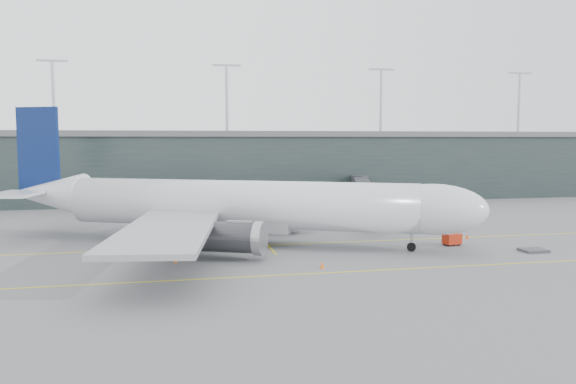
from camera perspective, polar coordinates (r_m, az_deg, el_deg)
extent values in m
plane|color=#525357|center=(75.27, -6.37, -4.96)|extent=(320.00, 320.00, 0.00)
cube|color=yellow|center=(71.35, -6.06, -5.53)|extent=(160.00, 0.25, 0.02)
cube|color=yellow|center=(55.82, -4.43, -8.60)|extent=(160.00, 0.25, 0.02)
cube|color=yellow|center=(95.43, -4.50, -2.75)|extent=(0.25, 60.00, 0.02)
cube|color=#1E2928|center=(132.07, -8.75, 2.51)|extent=(240.00, 35.00, 14.00)
cube|color=#525557|center=(131.92, -8.80, 5.81)|extent=(240.00, 36.00, 1.20)
cylinder|color=#9E9EA3|center=(124.23, -22.73, 8.91)|extent=(0.60, 0.60, 14.00)
cylinder|color=#9E9EA3|center=(122.60, -6.24, 9.34)|extent=(0.60, 0.60, 14.00)
cylinder|color=#9E9EA3|center=(130.70, 9.42, 9.05)|extent=(0.60, 0.60, 14.00)
cylinder|color=#9E9EA3|center=(146.90, 22.40, 8.31)|extent=(0.60, 0.60, 14.00)
cylinder|color=silver|center=(72.21, -4.86, -1.22)|extent=(43.47, 24.36, 6.07)
ellipsoid|color=silver|center=(68.78, 14.54, -1.71)|extent=(14.12, 10.85, 6.07)
cone|color=silver|center=(84.94, -23.09, -0.18)|extent=(12.23, 9.80, 5.83)
cube|color=gray|center=(72.82, -5.58, -3.04)|extent=(16.28, 11.00, 1.96)
cube|color=black|center=(68.88, 17.66, -0.96)|extent=(3.19, 3.57, 0.78)
cube|color=gray|center=(59.39, -12.08, -3.71)|extent=(13.02, 29.41, 0.54)
cylinder|color=#333338|center=(63.24, -5.74, -4.60)|extent=(7.66, 5.98, 3.43)
cube|color=gray|center=(87.59, -3.64, -0.70)|extent=(25.21, 27.28, 0.54)
cylinder|color=#333338|center=(80.87, -1.50, -2.39)|extent=(7.66, 5.98, 3.43)
cube|color=#091B51|center=(85.49, -24.04, 3.96)|extent=(5.99, 3.11, 11.75)
cube|color=silver|center=(81.24, -25.90, -0.18)|extent=(6.80, 9.60, 0.34)
cube|color=silver|center=(89.84, -21.59, 0.47)|extent=(9.78, 10.22, 0.34)
cylinder|color=black|center=(69.47, 12.43, -5.48)|extent=(1.14, 0.81, 1.08)
cylinder|color=#9E9EA3|center=(69.34, 12.44, -4.88)|extent=(0.29, 0.29, 2.55)
cylinder|color=black|center=(69.85, -9.09, -5.28)|extent=(1.36, 0.98, 1.27)
cylinder|color=black|center=(78.50, -6.51, -4.07)|extent=(1.36, 0.98, 1.27)
cube|color=#303036|center=(79.36, 8.43, -1.16)|extent=(3.70, 3.94, 2.53)
cube|color=#303036|center=(86.80, 8.14, -0.60)|extent=(5.54, 11.89, 2.26)
cube|color=#303036|center=(98.46, 7.78, 0.11)|extent=(5.76, 11.95, 2.35)
cube|color=#303036|center=(110.14, 7.49, 0.67)|extent=(5.97, 12.02, 2.44)
cylinder|color=#9E9EA3|center=(87.76, 8.10, -2.37)|extent=(0.45, 0.45, 3.43)
cube|color=#333338|center=(87.96, 8.08, -3.28)|extent=(2.12, 1.82, 0.63)
cylinder|color=#303036|center=(117.78, 1.69, 1.02)|extent=(3.61, 3.61, 2.71)
cylinder|color=#303036|center=(118.03, 1.69, -0.38)|extent=(1.63, 1.63, 3.25)
cube|color=#AC220C|center=(74.63, 16.32, -4.58)|extent=(2.43, 1.84, 1.29)
cylinder|color=black|center=(73.86, 16.09, -5.19)|extent=(0.42, 0.23, 0.40)
cylinder|color=black|center=(74.89, 17.02, -5.07)|extent=(0.42, 0.23, 0.40)
cylinder|color=black|center=(74.60, 15.60, -5.07)|extent=(0.42, 0.23, 0.40)
cylinder|color=black|center=(75.62, 16.52, -4.95)|extent=(0.42, 0.23, 0.40)
cube|color=#38393D|center=(73.97, 23.66, -5.43)|extent=(2.98, 2.38, 0.30)
cube|color=#333338|center=(85.79, -10.39, -3.65)|extent=(2.34, 2.14, 0.19)
cube|color=#9EA3AA|center=(85.66, -10.40, -3.08)|extent=(1.95, 1.90, 1.42)
cube|color=#265496|center=(85.55, -10.41, -2.59)|extent=(2.01, 1.96, 0.08)
cube|color=#333338|center=(87.02, -8.02, -3.48)|extent=(2.26, 1.99, 0.19)
cube|color=silver|center=(86.89, -8.03, -2.92)|extent=(1.86, 1.79, 1.44)
cube|color=#265496|center=(86.79, -8.04, -2.43)|extent=(1.92, 1.85, 0.08)
cube|color=#333338|center=(85.06, -6.09, -3.66)|extent=(2.18, 1.82, 0.20)
cube|color=silver|center=(84.92, -6.09, -3.06)|extent=(1.77, 1.68, 1.51)
cube|color=#265496|center=(84.81, -6.10, -2.53)|extent=(1.82, 1.73, 0.08)
cone|color=#F6470D|center=(80.15, 17.74, -4.29)|extent=(0.46, 0.46, 0.73)
cone|color=#FD5C0E|center=(59.25, 3.49, -7.40)|extent=(0.48, 0.48, 0.76)
cone|color=orange|center=(85.36, -1.66, -3.48)|extent=(0.42, 0.42, 0.67)
cone|color=#DD520C|center=(63.31, -11.38, -6.65)|extent=(0.49, 0.49, 0.78)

